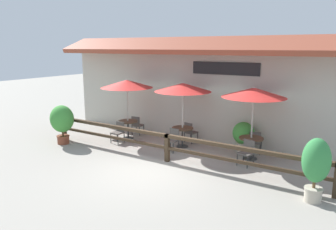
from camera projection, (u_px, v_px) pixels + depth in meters
ground_plane at (149, 171)px, 10.26m from camera, size 60.00×60.00×0.00m
building_facade at (208, 88)px, 13.21m from camera, size 14.28×1.49×4.23m
patio_railing at (167, 142)px, 10.99m from camera, size 10.40×0.14×0.95m
patio_umbrella_near at (127, 84)px, 13.44m from camera, size 2.16×2.16×2.53m
dining_table_near at (128, 124)px, 13.79m from camera, size 0.83×0.83×0.77m
chair_near_streetside at (118, 131)px, 13.24m from camera, size 0.42×0.42×0.84m
chair_near_wallside at (137, 124)px, 14.40m from camera, size 0.47×0.47×0.84m
patio_umbrella_middle at (183, 87)px, 12.28m from camera, size 2.16×2.16×2.53m
dining_table_middle at (182, 132)px, 12.63m from camera, size 0.83×0.83×0.77m
chair_middle_streetside at (173, 139)px, 12.14m from camera, size 0.43×0.43×0.84m
chair_middle_wallside at (190, 131)px, 13.21m from camera, size 0.50×0.50×0.84m
patio_umbrella_far at (254, 93)px, 10.89m from camera, size 2.16×2.16×2.53m
dining_table_far at (251, 142)px, 11.24m from camera, size 0.83×0.83×0.77m
chair_far_streetside at (247, 151)px, 10.69m from camera, size 0.50×0.50×0.84m
chair_far_wallside at (255, 141)px, 11.84m from camera, size 0.49×0.49×0.84m
potted_plant_tall_tropical at (316, 165)px, 8.05m from camera, size 0.68×0.62×1.65m
potted_plant_small_flowering at (62, 120)px, 12.97m from camera, size 0.98×0.88×1.56m
potted_plant_corner_fern at (243, 135)px, 12.14m from camera, size 0.82×0.74×1.10m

